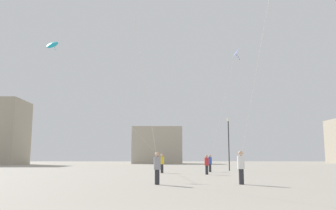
{
  "coord_description": "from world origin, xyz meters",
  "views": [
    {
      "loc": [
        -0.49,
        -5.12,
        1.42
      ],
      "look_at": [
        0.0,
        14.45,
        4.38
      ],
      "focal_mm": 37.56,
      "sensor_mm": 36.0,
      "label": 1
    }
  ],
  "objects": [
    {
      "name": "building_centre_hall",
      "position": [
        -1.0,
        87.68,
        4.65
      ],
      "size": [
        12.63,
        11.21,
        9.31
      ],
      "color": "#B2A893",
      "rests_on": "ground_plane"
    },
    {
      "name": "person_in_yellow",
      "position": [
        -0.2,
        29.01,
        0.99
      ],
      "size": [
        0.39,
        0.39,
        1.81
      ],
      "rotation": [
        0.0,
        0.0,
        1.29
      ],
      "color": "#2D2D33",
      "rests_on": "ground_plane"
    },
    {
      "name": "lamppost_east",
      "position": [
        7.39,
        34.58,
        3.88
      ],
      "size": [
        0.36,
        0.36,
        5.92
      ],
      "color": "#2D2D30",
      "rests_on": "ground_plane"
    },
    {
      "name": "person_in_white",
      "position": [
        3.98,
        14.21,
        0.99
      ],
      "size": [
        0.39,
        0.39,
        1.81
      ],
      "rotation": [
        0.0,
        0.0,
        5.83
      ],
      "color": "#2D2D33",
      "rests_on": "ground_plane"
    },
    {
      "name": "kite_cobalt_delta",
      "position": [
        7.28,
        29.59,
        11.91
      ],
      "size": [
        3.03,
        2.65,
        11.21
      ],
      "color": "blue"
    },
    {
      "name": "kite_cyan_diamond",
      "position": [
        -11.58,
        30.3,
        13.04
      ],
      "size": [
        12.22,
        1.94,
        12.37
      ],
      "color": "#1EB2C6"
    },
    {
      "name": "person_in_blue",
      "position": [
        4.78,
        31.51,
        0.96
      ],
      "size": [
        0.38,
        0.38,
        1.76
      ],
      "rotation": [
        0.0,
        0.0,
        2.85
      ],
      "color": "#2D2D33",
      "rests_on": "ground_plane"
    },
    {
      "name": "person_in_red",
      "position": [
        3.65,
        25.73,
        0.93
      ],
      "size": [
        0.37,
        0.37,
        1.69
      ],
      "rotation": [
        0.0,
        0.0,
        4.25
      ],
      "color": "#2D2D33",
      "rests_on": "ground_plane"
    },
    {
      "name": "person_in_grey",
      "position": [
        -0.59,
        14.18,
        0.95
      ],
      "size": [
        0.38,
        0.38,
        1.74
      ],
      "rotation": [
        0.0,
        0.0,
        1.48
      ],
      "color": "#2D2D33",
      "rests_on": "ground_plane"
    }
  ]
}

